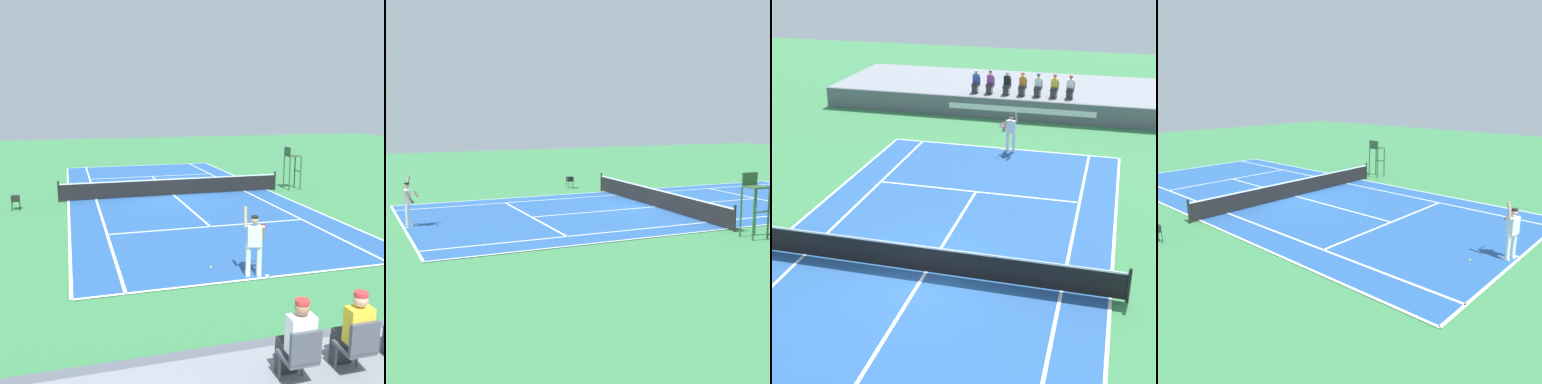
{
  "view_description": "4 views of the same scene",
  "coord_description": "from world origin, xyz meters",
  "views": [
    {
      "loc": [
        5.37,
        22.83,
        4.95
      ],
      "look_at": [
        0.12,
        4.08,
        1.0
      ],
      "focal_mm": 41.55,
      "sensor_mm": 36.0,
      "label": 1
    },
    {
      "loc": [
        -22.74,
        14.16,
        4.79
      ],
      "look_at": [
        0.12,
        4.08,
        1.0
      ],
      "focal_mm": 51.1,
      "sensor_mm": 36.0,
      "label": 2
    },
    {
      "loc": [
        5.07,
        -14.49,
        9.35
      ],
      "look_at": [
        0.12,
        4.08,
        1.0
      ],
      "focal_mm": 54.58,
      "sensor_mm": 36.0,
      "label": 3
    },
    {
      "loc": [
        13.01,
        15.79,
        5.52
      ],
      "look_at": [
        0.12,
        4.08,
        1.0
      ],
      "focal_mm": 36.16,
      "sensor_mm": 36.0,
      "label": 4
    }
  ],
  "objects": [
    {
      "name": "net",
      "position": [
        0.0,
        0.0,
        0.52
      ],
      "size": [
        11.98,
        0.1,
        1.07
      ],
      "color": "black",
      "rests_on": "ground"
    },
    {
      "name": "tennis_player",
      "position": [
        0.39,
        11.64,
        0.99
      ],
      "size": [
        0.83,
        0.61,
        2.08
      ],
      "color": "white",
      "rests_on": "ground"
    },
    {
      "name": "tennis_ball",
      "position": [
        1.38,
        10.69,
        0.03
      ],
      "size": [
        0.07,
        0.07,
        0.07
      ],
      "primitive_type": "sphere",
      "color": "#D1E533",
      "rests_on": "ground"
    },
    {
      "name": "court",
      "position": [
        0.0,
        0.0,
        0.01
      ],
      "size": [
        11.08,
        23.88,
        0.03
      ],
      "color": "#235193",
      "rests_on": "ground"
    },
    {
      "name": "ball_hopper",
      "position": [
        7.85,
        1.22,
        0.57
      ],
      "size": [
        0.36,
        0.36,
        0.7
      ],
      "color": "black",
      "rests_on": "ground"
    },
    {
      "name": "spectator_seated_6",
      "position": [
        2.53,
        17.96,
        1.78
      ],
      "size": [
        0.44,
        0.6,
        1.27
      ],
      "color": "#474C56",
      "rests_on": "bleacher_platform"
    },
    {
      "name": "spectator_seated_5",
      "position": [
        1.65,
        17.96,
        1.78
      ],
      "size": [
        0.44,
        0.6,
        1.27
      ],
      "color": "#474C56",
      "rests_on": "bleacher_platform"
    },
    {
      "name": "umpire_chair",
      "position": [
        -6.97,
        0.0,
        1.56
      ],
      "size": [
        0.77,
        0.77,
        2.44
      ],
      "color": "#2D562D",
      "rests_on": "ground"
    },
    {
      "name": "ground_plane",
      "position": [
        0.0,
        0.0,
        0.0
      ],
      "size": [
        80.0,
        80.0,
        0.0
      ],
      "primitive_type": "plane",
      "color": "#387F47"
    }
  ]
}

